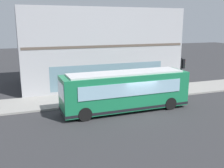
{
  "coord_description": "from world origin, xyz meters",
  "views": [
    {
      "loc": [
        -17.45,
        8.57,
        6.7
      ],
      "look_at": [
        3.44,
        0.89,
        1.53
      ],
      "focal_mm": 41.85,
      "sensor_mm": 36.0,
      "label": 1
    }
  ],
  "objects_px": {
    "pedestrian_by_light_pole": "(173,80)",
    "pedestrian_walking_along_curb": "(141,84)",
    "traffic_light_near_corner": "(182,69)",
    "city_bus_nearside": "(125,91)",
    "fire_hydrant": "(126,87)",
    "newspaper_vending_box": "(127,91)"
  },
  "relations": [
    {
      "from": "pedestrian_by_light_pole",
      "to": "pedestrian_walking_along_curb",
      "type": "distance_m",
      "value": 4.56
    },
    {
      "from": "pedestrian_walking_along_curb",
      "to": "newspaper_vending_box",
      "type": "bearing_deg",
      "value": 64.91
    },
    {
      "from": "newspaper_vending_box",
      "to": "traffic_light_near_corner",
      "type": "bearing_deg",
      "value": -100.81
    },
    {
      "from": "pedestrian_walking_along_curb",
      "to": "newspaper_vending_box",
      "type": "xyz_separation_m",
      "value": [
        0.56,
        1.2,
        -0.61
      ]
    },
    {
      "from": "fire_hydrant",
      "to": "pedestrian_walking_along_curb",
      "type": "distance_m",
      "value": 2.33
    },
    {
      "from": "city_bus_nearside",
      "to": "traffic_light_near_corner",
      "type": "xyz_separation_m",
      "value": [
        2.48,
        -6.92,
        0.97
      ]
    },
    {
      "from": "fire_hydrant",
      "to": "newspaper_vending_box",
      "type": "bearing_deg",
      "value": 161.0
    },
    {
      "from": "pedestrian_by_light_pole",
      "to": "newspaper_vending_box",
      "type": "height_order",
      "value": "pedestrian_by_light_pole"
    },
    {
      "from": "traffic_light_near_corner",
      "to": "pedestrian_by_light_pole",
      "type": "distance_m",
      "value": 2.35
    },
    {
      "from": "traffic_light_near_corner",
      "to": "pedestrian_walking_along_curb",
      "type": "height_order",
      "value": "traffic_light_near_corner"
    },
    {
      "from": "fire_hydrant",
      "to": "pedestrian_walking_along_curb",
      "type": "height_order",
      "value": "pedestrian_walking_along_curb"
    },
    {
      "from": "traffic_light_near_corner",
      "to": "pedestrian_by_light_pole",
      "type": "xyz_separation_m",
      "value": [
        1.83,
        -0.29,
        -1.45
      ]
    },
    {
      "from": "city_bus_nearside",
      "to": "fire_hydrant",
      "type": "relative_size",
      "value": 13.62
    },
    {
      "from": "newspaper_vending_box",
      "to": "pedestrian_by_light_pole",
      "type": "bearing_deg",
      "value": -81.55
    },
    {
      "from": "city_bus_nearside",
      "to": "fire_hydrant",
      "type": "xyz_separation_m",
      "value": [
        5.05,
        -2.21,
        -1.04
      ]
    },
    {
      "from": "city_bus_nearside",
      "to": "pedestrian_walking_along_curb",
      "type": "relative_size",
      "value": 5.52
    },
    {
      "from": "traffic_light_near_corner",
      "to": "pedestrian_walking_along_curb",
      "type": "relative_size",
      "value": 1.87
    },
    {
      "from": "city_bus_nearside",
      "to": "pedestrian_walking_along_curb",
      "type": "bearing_deg",
      "value": -44.37
    },
    {
      "from": "city_bus_nearside",
      "to": "pedestrian_by_light_pole",
      "type": "height_order",
      "value": "city_bus_nearside"
    },
    {
      "from": "city_bus_nearside",
      "to": "pedestrian_by_light_pole",
      "type": "distance_m",
      "value": 8.41
    },
    {
      "from": "traffic_light_near_corner",
      "to": "pedestrian_by_light_pole",
      "type": "height_order",
      "value": "traffic_light_near_corner"
    },
    {
      "from": "traffic_light_near_corner",
      "to": "fire_hydrant",
      "type": "height_order",
      "value": "traffic_light_near_corner"
    }
  ]
}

